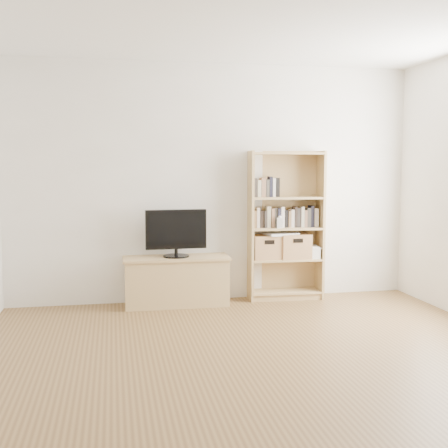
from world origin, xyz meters
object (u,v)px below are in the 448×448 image
object	(u,v)px
tv_stand	(176,282)
television	(176,233)
basket_left	(266,247)
basket_right	(294,246)
laptop	(281,234)
bookshelf	(286,226)
baby_monitor	(280,223)

from	to	relation	value
tv_stand	television	distance (m)	0.53
television	basket_left	distance (m)	1.03
tv_stand	basket_right	size ratio (longest dim) A/B	3.27
basket_right	laptop	world-z (taller)	laptop
tv_stand	laptop	size ratio (longest dim) A/B	3.13
tv_stand	basket_right	world-z (taller)	basket_right
tv_stand	basket_left	world-z (taller)	basket_left
bookshelf	television	size ratio (longest dim) A/B	2.55
basket_right	tv_stand	bearing A→B (deg)	-176.69
tv_stand	laptop	bearing A→B (deg)	3.45
television	basket_right	bearing A→B (deg)	-0.16
baby_monitor	basket_right	distance (m)	0.34
television	tv_stand	bearing A→B (deg)	0.00
basket_left	basket_right	bearing A→B (deg)	-2.77
basket_right	laptop	distance (m)	0.21
tv_stand	baby_monitor	size ratio (longest dim) A/B	9.58
television	basket_right	size ratio (longest dim) A/B	1.95
baby_monitor	laptop	xyz separation A→B (m)	(0.04, 0.08, -0.13)
bookshelf	basket_right	bearing A→B (deg)	-2.60
bookshelf	basket_right	xyz separation A→B (m)	(0.10, -0.01, -0.23)
bookshelf	laptop	xyz separation A→B (m)	(-0.06, -0.00, -0.09)
tv_stand	basket_left	bearing A→B (deg)	4.42
laptop	basket_left	bearing A→B (deg)	166.85
tv_stand	television	xyz separation A→B (m)	(0.00, 0.00, 0.53)
laptop	television	bearing A→B (deg)	172.87
baby_monitor	laptop	distance (m)	0.16
bookshelf	television	distance (m)	1.24
television	basket_left	xyz separation A→B (m)	(1.01, 0.06, -0.19)
tv_stand	television	bearing A→B (deg)	0.00
bookshelf	television	bearing A→B (deg)	-174.45
television	basket_right	world-z (taller)	television
tv_stand	basket_right	distance (m)	1.38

